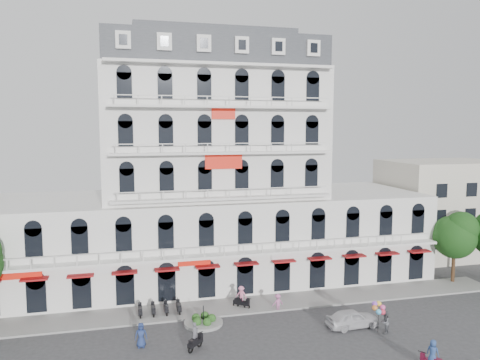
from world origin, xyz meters
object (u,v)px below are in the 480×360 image
rider_east (433,355)px  rider_west (195,338)px  balloon_vendor (383,318)px  parked_car (352,318)px  rider_center (241,297)px

rider_east → rider_west: bearing=31.2°
rider_west → balloon_vendor: bearing=-48.4°
parked_car → balloon_vendor: size_ratio=1.76×
rider_west → parked_car: bearing=-42.0°
rider_east → balloon_vendor: bearing=-33.3°
parked_car → rider_west: 12.97m
balloon_vendor → parked_car: bearing=139.7°
rider_west → rider_east: rider_east is taller
parked_car → balloon_vendor: bearing=-133.7°
rider_west → rider_east: (14.91, -6.69, 0.13)m
parked_car → rider_east: size_ratio=2.03×
parked_car → rider_center: rider_center is taller
rider_east → rider_center: 16.63m
rider_center → rider_east: bearing=-14.6°
parked_car → balloon_vendor: (1.82, -1.55, 0.52)m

